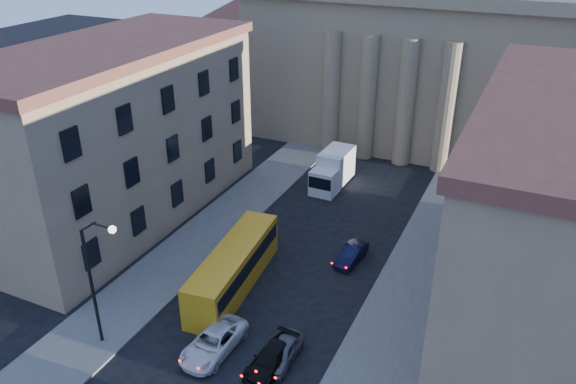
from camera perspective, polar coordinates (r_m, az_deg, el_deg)
name	(u,v)px	position (r m, az deg, el deg)	size (l,w,h in m)	color
sidewalk_left	(182,256)	(44.11, -10.71, -6.41)	(5.00, 60.00, 0.15)	#53514B
sidewalk_right	(399,317)	(38.25, 11.20, -12.31)	(5.00, 60.00, 0.15)	#53514B
church	(421,26)	(69.43, 13.33, 16.10)	(68.02, 28.76, 36.60)	#8F7F58
building_left	(116,133)	(48.59, -17.04, 5.76)	(11.60, 26.60, 14.70)	#A38260
building_right	(567,218)	(37.34, 26.51, -2.41)	(11.60, 26.60, 14.70)	#A38260
street_lamp	(96,273)	(34.20, -18.91, -7.79)	(2.62, 0.44, 8.83)	black
car_left_mid	(214,342)	(35.05, -7.56, -14.89)	(2.31, 5.01, 1.39)	silver
car_right_mid	(271,359)	(33.86, -1.72, -16.57)	(1.75, 4.30, 1.25)	black
car_right_far	(283,352)	(34.22, -0.56, -15.94)	(1.52, 3.79, 1.29)	#515156
car_right_distant	(351,254)	(42.84, 6.45, -6.30)	(1.31, 3.74, 1.23)	black
city_bus	(234,267)	(39.55, -5.52, -7.55)	(3.60, 11.12, 3.08)	gold
box_truck	(333,170)	(53.84, 4.55, 2.20)	(2.54, 6.14, 3.34)	silver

